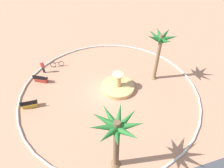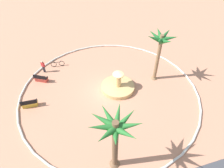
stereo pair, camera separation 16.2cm
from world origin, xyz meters
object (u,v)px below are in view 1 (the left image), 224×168
object	(u,v)px
bench_east	(41,79)
fountain	(118,86)
palm_tree_by_curb	(160,44)
bench_west	(30,105)
bicycle_red_frame	(57,64)
palm_tree_near_fountain	(116,132)
person_cyclist_helmet	(43,66)

from	to	relation	value
bench_east	fountain	bearing A→B (deg)	155.95
bench_east	palm_tree_by_curb	bearing A→B (deg)	166.02
bench_west	bicycle_red_frame	xyz separation A→B (m)	(-3.30, -6.19, 0.04)
bench_east	bench_west	size ratio (longest dim) A/B	1.02
bench_west	bicycle_red_frame	size ratio (longest dim) A/B	0.94
bicycle_red_frame	fountain	bearing A→B (deg)	135.10
fountain	palm_tree_near_fountain	world-z (taller)	palm_tree_near_fountain
fountain	palm_tree_near_fountain	size ratio (longest dim) A/B	0.65
palm_tree_near_fountain	bench_east	size ratio (longest dim) A/B	3.50
palm_tree_by_curb	person_cyclist_helmet	distance (m)	13.95
bicycle_red_frame	person_cyclist_helmet	size ratio (longest dim) A/B	1.03
palm_tree_by_curb	bench_east	world-z (taller)	palm_tree_by_curb
bench_east	person_cyclist_helmet	distance (m)	1.82
person_cyclist_helmet	bench_east	bearing A→B (deg)	76.20
palm_tree_near_fountain	bench_east	xyz separation A→B (m)	(5.36, -11.96, -4.13)
bench_east	person_cyclist_helmet	size ratio (longest dim) A/B	0.98
bench_east	bicycle_red_frame	xyz separation A→B (m)	(-2.10, -2.45, 0.04)
palm_tree_by_curb	bicycle_red_frame	world-z (taller)	palm_tree_by_curb
palm_tree_by_curb	bench_east	size ratio (longest dim) A/B	3.66
palm_tree_by_curb	bicycle_red_frame	distance (m)	12.96
bench_east	bicycle_red_frame	distance (m)	3.23
palm_tree_by_curb	bicycle_red_frame	bearing A→B (deg)	-27.63
palm_tree_near_fountain	palm_tree_by_curb	world-z (taller)	palm_tree_by_curb
palm_tree_by_curb	bench_west	size ratio (longest dim) A/B	3.72
person_cyclist_helmet	fountain	bearing A→B (deg)	145.70
bench_west	bicycle_red_frame	world-z (taller)	bench_west
fountain	bicycle_red_frame	world-z (taller)	fountain
fountain	palm_tree_by_curb	bearing A→B (deg)	-174.32
palm_tree_near_fountain	bench_east	distance (m)	13.74
bench_east	person_cyclist_helmet	xyz separation A→B (m)	(-0.41, -1.67, 0.59)
bench_east	bench_west	world-z (taller)	same
palm_tree_near_fountain	bench_west	xyz separation A→B (m)	(6.56, -8.23, -4.13)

